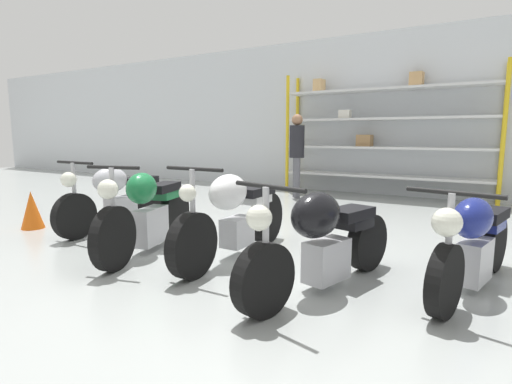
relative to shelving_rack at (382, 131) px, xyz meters
The scene contains 10 objects.
ground_plane 5.55m from the shelving_rack, 92.50° to the right, with size 30.00×30.00×0.00m, color #9EA3A0.
back_wall 0.56m from the shelving_rack, 123.00° to the left, with size 30.00×0.08×3.60m.
shelving_rack is the anchor object (origin of this frame).
motorcycle_silver 5.71m from the shelving_rack, 116.83° to the right, with size 0.69×2.04×1.02m.
motorcycle_green 5.86m from the shelving_rack, 102.87° to the right, with size 0.78×1.98×1.06m.
motorcycle_white 5.41m from the shelving_rack, 93.10° to the right, with size 0.65×2.11×1.06m.
motorcycle_black 5.86m from the shelving_rack, 81.12° to the right, with size 0.84×2.04×1.00m.
motorcycle_blue 5.53m from the shelving_rack, 68.15° to the right, with size 0.76×1.98×0.96m.
person_browsing 1.90m from the shelving_rack, 145.43° to the right, with size 0.44×0.44×1.79m.
traffic_cone 6.82m from the shelving_rack, 122.54° to the right, with size 0.32×0.32×0.55m.
Camera 1 is at (2.35, -3.55, 1.37)m, focal length 28.00 mm.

